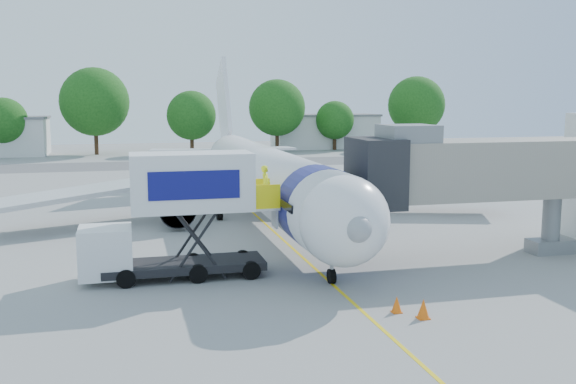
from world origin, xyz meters
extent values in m
plane|color=gray|center=(0.00, 0.00, 0.00)|extent=(160.00, 160.00, 0.00)
cube|color=yellow|center=(0.00, 0.00, 0.01)|extent=(0.15, 70.00, 0.01)
cube|color=#59595B|center=(0.00, 42.00, 0.00)|extent=(120.00, 10.00, 0.01)
cylinder|color=white|center=(0.00, 3.00, 3.00)|extent=(3.70, 28.00, 3.70)
sphere|color=white|center=(0.00, -11.00, 3.00)|extent=(3.70, 3.70, 3.70)
sphere|color=gray|center=(0.00, -12.55, 3.00)|extent=(1.10, 1.10, 1.10)
cone|color=white|center=(0.00, 20.00, 3.00)|extent=(3.70, 6.00, 3.70)
cube|color=white|center=(0.00, 21.00, 7.20)|extent=(0.35, 7.26, 8.29)
cube|color=silver|center=(9.00, 6.50, 2.30)|extent=(16.17, 9.32, 1.42)
cube|color=silver|center=(-9.00, 6.50, 2.30)|extent=(16.17, 9.32, 1.42)
cylinder|color=#999BA0|center=(5.50, 4.50, 1.30)|extent=(2.10, 3.60, 2.10)
cylinder|color=#999BA0|center=(-5.50, 4.50, 1.30)|extent=(2.10, 3.60, 2.10)
cube|color=black|center=(0.00, -11.30, 3.45)|extent=(2.60, 1.39, 0.81)
cylinder|color=navy|center=(0.00, -8.00, 3.00)|extent=(3.73, 2.00, 3.73)
cylinder|color=silver|center=(0.00, -9.50, 0.75)|extent=(0.16, 0.16, 1.50)
cylinder|color=black|center=(0.00, -9.50, 0.32)|extent=(0.25, 0.64, 0.64)
cylinder|color=black|center=(2.60, 6.00, 0.45)|extent=(0.35, 0.90, 0.90)
cylinder|color=black|center=(-2.60, 6.00, 0.45)|extent=(0.35, 0.90, 0.90)
cube|color=gray|center=(9.00, -7.00, 4.40)|extent=(13.60, 2.60, 2.80)
cube|color=black|center=(2.90, -7.00, 4.40)|extent=(2.00, 3.20, 3.20)
cube|color=slate|center=(4.50, -7.00, 6.20)|extent=(2.40, 2.40, 0.80)
cylinder|color=slate|center=(12.50, -7.00, 1.50)|extent=(0.90, 0.90, 3.00)
cube|color=slate|center=(12.50, -7.00, 0.35)|extent=(2.20, 1.20, 0.70)
cylinder|color=black|center=(11.60, -7.00, 0.35)|extent=(0.30, 0.70, 0.70)
cylinder|color=black|center=(13.40, -7.00, 0.35)|extent=(0.30, 0.70, 0.70)
cube|color=black|center=(-6.00, -7.00, 0.55)|extent=(7.00, 2.30, 0.35)
cube|color=silver|center=(-9.30, -7.00, 1.35)|extent=(2.20, 2.20, 2.10)
cube|color=black|center=(-9.30, -7.00, 1.80)|extent=(1.90, 2.10, 0.70)
cube|color=silver|center=(-5.60, -7.00, 4.25)|extent=(5.20, 2.40, 2.50)
cube|color=navy|center=(-5.60, -8.22, 4.25)|extent=(3.80, 0.04, 1.20)
cube|color=silver|center=(-2.45, -7.00, 3.05)|extent=(1.10, 2.20, 0.10)
cube|color=yellow|center=(-2.45, -8.05, 3.60)|extent=(1.10, 0.06, 1.10)
cube|color=yellow|center=(-2.45, -5.95, 3.60)|extent=(1.10, 0.06, 1.10)
cylinder|color=black|center=(-3.20, -8.05, 0.40)|extent=(0.80, 0.25, 0.80)
cylinder|color=black|center=(-3.20, -5.95, 0.40)|extent=(0.80, 0.25, 0.80)
cylinder|color=black|center=(-8.50, -8.05, 0.40)|extent=(0.80, 0.25, 0.80)
cylinder|color=black|center=(-8.50, -5.95, 0.40)|extent=(0.80, 0.25, 0.80)
imported|color=#DEF019|center=(-2.31, -7.00, 3.98)|extent=(0.55, 0.72, 1.77)
cube|color=silver|center=(3.99, -19.38, 0.68)|extent=(3.78, 2.89, 1.35)
cube|color=navy|center=(3.99, -19.38, 1.11)|extent=(2.41, 2.25, 0.34)
cylinder|color=black|center=(2.49, -19.49, 0.34)|extent=(0.72, 0.48, 0.68)
cylinder|color=black|center=(3.00, -18.24, 0.34)|extent=(0.72, 0.48, 0.68)
cone|color=#EF5E0C|center=(1.84, -14.48, 0.37)|extent=(0.46, 0.46, 0.73)
cube|color=#EF5E0C|center=(1.84, -14.48, 0.02)|extent=(0.42, 0.42, 0.04)
cone|color=#EF5E0C|center=(1.18, -13.64, 0.31)|extent=(0.39, 0.39, 0.62)
cube|color=#EF5E0C|center=(1.18, -13.64, 0.02)|extent=(0.36, 0.36, 0.04)
cube|color=silver|center=(22.00, 62.00, 2.50)|extent=(16.00, 7.00, 5.00)
cube|color=slate|center=(22.00, 62.00, 5.15)|extent=(16.40, 7.40, 0.30)
cylinder|color=#382314|center=(-24.03, 57.16, 1.40)|extent=(0.56, 0.56, 2.79)
sphere|color=#174913|center=(-24.03, 57.16, 4.81)|extent=(6.20, 6.20, 6.20)
cylinder|color=#382314|center=(-12.41, 58.13, 2.12)|extent=(0.56, 0.56, 4.24)
sphere|color=#174913|center=(-12.41, 58.13, 7.30)|extent=(9.42, 9.42, 9.42)
cylinder|color=#382314|center=(0.70, 56.96, 1.56)|extent=(0.56, 0.56, 3.12)
sphere|color=#174913|center=(0.70, 56.96, 5.38)|extent=(6.94, 6.94, 6.94)
cylinder|color=#382314|center=(13.20, 57.28, 1.86)|extent=(0.56, 0.56, 3.72)
sphere|color=#174913|center=(13.20, 57.28, 6.41)|extent=(8.27, 8.27, 8.27)
cylinder|color=#382314|center=(22.37, 58.06, 1.30)|extent=(0.56, 0.56, 2.61)
sphere|color=#174913|center=(22.37, 58.06, 4.49)|extent=(5.80, 5.80, 5.80)
cylinder|color=#382314|center=(35.17, 56.99, 1.96)|extent=(0.56, 0.56, 3.93)
sphere|color=#174913|center=(35.17, 56.99, 6.77)|extent=(8.73, 8.73, 8.73)
camera|label=1|loc=(-8.25, -34.72, 7.85)|focal=40.00mm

